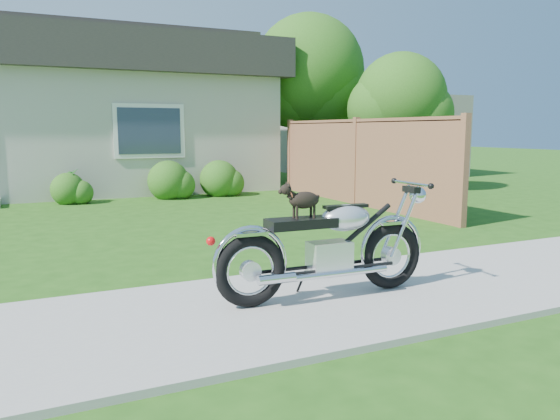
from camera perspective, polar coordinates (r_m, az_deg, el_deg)
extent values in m
plane|color=#235114|center=(4.68, -20.32, -12.49)|extent=(80.00, 80.00, 0.00)
cube|color=#9E9B93|center=(4.67, -20.33, -12.26)|extent=(24.00, 2.20, 0.04)
cube|color=#B6B1A5|center=(16.38, -24.35, 7.19)|extent=(12.00, 6.00, 3.00)
cube|color=#2D2B28|center=(16.48, -24.78, 14.15)|extent=(12.60, 6.60, 1.00)
cube|color=#2D2B28|center=(16.58, -24.93, 16.54)|extent=(12.60, 2.00, 0.60)
cube|color=#2D3847|center=(13.64, -13.48, 8.03)|extent=(1.70, 0.05, 1.30)
cube|color=#986444|center=(12.11, 7.92, 4.85)|extent=(0.08, 6.50, 1.80)
cube|color=#986444|center=(14.93, 1.07, 5.77)|extent=(0.12, 0.12, 1.90)
cube|color=#986444|center=(12.11, 7.93, 5.09)|extent=(0.12, 0.12, 1.90)
cube|color=#986444|center=(9.56, 18.64, 3.88)|extent=(0.12, 0.12, 1.90)
cube|color=#986444|center=(12.09, 8.01, 9.21)|extent=(0.08, 6.50, 0.08)
cylinder|color=#3D2B1C|center=(14.92, 12.32, 5.73)|extent=(0.28, 0.28, 1.98)
sphere|color=#2C5E19|center=(14.93, 12.50, 11.35)|extent=(2.37, 2.37, 2.37)
sphere|color=#2C5E19|center=(14.92, 14.40, 9.76)|extent=(1.74, 1.74, 1.74)
cylinder|color=#3D2B1C|center=(16.51, 2.96, 7.43)|extent=(0.28, 0.28, 2.72)
sphere|color=#2C5E19|center=(16.60, 3.01, 14.38)|extent=(3.26, 3.26, 3.26)
sphere|color=#2C5E19|center=(16.49, 4.76, 12.51)|extent=(2.39, 2.39, 2.39)
sphere|color=#2C5E19|center=(13.66, -6.38, 3.20)|extent=(0.96, 0.96, 0.96)
sphere|color=#2C5E19|center=(12.97, -21.28, 2.01)|extent=(0.75, 0.75, 0.75)
sphere|color=#2C5E19|center=(13.30, -11.59, 2.99)|extent=(0.98, 0.98, 0.98)
imported|color=#1D5C19|center=(13.02, -20.95, 2.35)|extent=(0.46, 0.46, 0.77)
torus|color=black|center=(5.59, 11.52, -4.70)|extent=(0.67, 0.13, 0.67)
torus|color=black|center=(4.91, -3.12, -6.36)|extent=(0.67, 0.13, 0.67)
cube|color=silver|center=(5.22, 5.18, -4.94)|extent=(0.41, 0.25, 0.30)
ellipsoid|color=silver|center=(5.23, 6.87, -0.80)|extent=(0.52, 0.31, 0.26)
cube|color=black|center=(5.02, 2.21, -1.37)|extent=(0.66, 0.28, 0.09)
cube|color=silver|center=(5.53, 11.62, -1.27)|extent=(0.30, 0.15, 0.03)
cube|color=silver|center=(4.84, -3.15, -2.47)|extent=(0.30, 0.15, 0.03)
cylinder|color=silver|center=(5.61, 13.58, 2.72)|extent=(0.05, 0.60, 0.03)
sphere|color=silver|center=(5.67, 14.19, 1.54)|extent=(0.18, 0.18, 0.17)
cylinder|color=silver|center=(5.14, 5.85, -6.65)|extent=(1.10, 0.10, 0.06)
ellipsoid|color=black|center=(5.00, 2.54, 1.04)|extent=(0.30, 0.15, 0.16)
sphere|color=black|center=(4.91, 0.61, 2.15)|extent=(0.10, 0.10, 0.10)
cylinder|color=black|center=(5.01, 1.45, -0.16)|extent=(0.03, 0.03, 0.12)
cylinder|color=black|center=(4.95, 1.79, -0.27)|extent=(0.03, 0.03, 0.12)
cylinder|color=black|center=(5.08, 3.25, -0.04)|extent=(0.03, 0.03, 0.12)
cylinder|color=black|center=(5.02, 3.60, -0.15)|extent=(0.03, 0.03, 0.12)
torus|color=#C75535|center=(4.93, 1.08, 1.66)|extent=(0.05, 0.08, 0.08)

